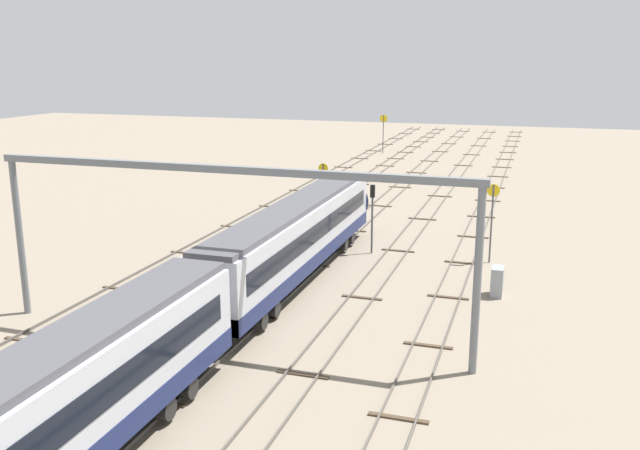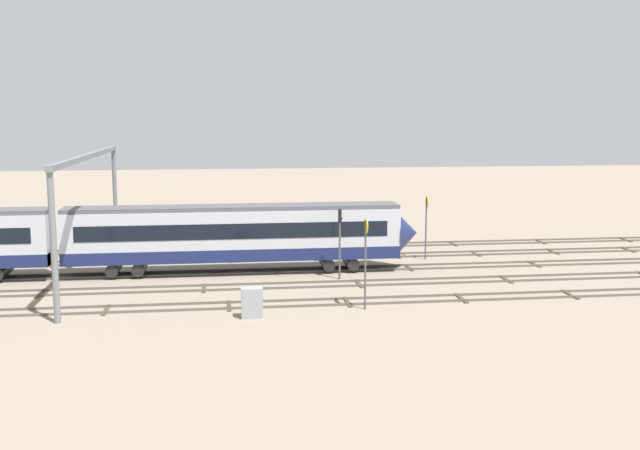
{
  "view_description": "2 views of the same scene",
  "coord_description": "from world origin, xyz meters",
  "px_view_note": "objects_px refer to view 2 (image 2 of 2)",
  "views": [
    {
      "loc": [
        -42.01,
        -14.05,
        13.73
      ],
      "look_at": [
        0.63,
        -0.32,
        2.69
      ],
      "focal_mm": 38.58,
      "sensor_mm": 36.0,
      "label": 1
    },
    {
      "loc": [
        -3.86,
        -53.44,
        11.57
      ],
      "look_at": [
        3.21,
        0.29,
        3.37
      ],
      "focal_mm": 41.7,
      "sensor_mm": 36.0,
      "label": 2
    }
  ],
  "objects_px": {
    "speed_sign_near_foreground": "(366,252)",
    "signal_light_trackside_approach": "(340,234)",
    "speed_sign_mid_trackside": "(426,220)",
    "relay_cabinet": "(252,303)",
    "overhead_gantry": "(90,180)"
  },
  "relations": [
    {
      "from": "relay_cabinet",
      "to": "signal_light_trackside_approach",
      "type": "bearing_deg",
      "value": 54.54
    },
    {
      "from": "speed_sign_near_foreground",
      "to": "speed_sign_mid_trackside",
      "type": "height_order",
      "value": "speed_sign_near_foreground"
    },
    {
      "from": "overhead_gantry",
      "to": "relay_cabinet",
      "type": "bearing_deg",
      "value": -48.88
    },
    {
      "from": "signal_light_trackside_approach",
      "to": "speed_sign_mid_trackside",
      "type": "bearing_deg",
      "value": 37.91
    },
    {
      "from": "overhead_gantry",
      "to": "speed_sign_mid_trackside",
      "type": "bearing_deg",
      "value": 6.69
    },
    {
      "from": "signal_light_trackside_approach",
      "to": "overhead_gantry",
      "type": "bearing_deg",
      "value": 169.49
    },
    {
      "from": "signal_light_trackside_approach",
      "to": "relay_cabinet",
      "type": "bearing_deg",
      "value": -125.46
    },
    {
      "from": "speed_sign_near_foreground",
      "to": "speed_sign_mid_trackside",
      "type": "distance_m",
      "value": 16.29
    },
    {
      "from": "speed_sign_near_foreground",
      "to": "signal_light_trackside_approach",
      "type": "xyz_separation_m",
      "value": [
        -0.23,
        8.21,
        -0.23
      ]
    },
    {
      "from": "speed_sign_mid_trackside",
      "to": "signal_light_trackside_approach",
      "type": "xyz_separation_m",
      "value": [
        -7.91,
        -6.16,
        0.01
      ]
    },
    {
      "from": "overhead_gantry",
      "to": "signal_light_trackside_approach",
      "type": "xyz_separation_m",
      "value": [
        17.28,
        -3.2,
        -3.66
      ]
    },
    {
      "from": "speed_sign_mid_trackside",
      "to": "signal_light_trackside_approach",
      "type": "distance_m",
      "value": 10.03
    },
    {
      "from": "speed_sign_near_foreground",
      "to": "overhead_gantry",
      "type": "bearing_deg",
      "value": 146.91
    },
    {
      "from": "speed_sign_near_foreground",
      "to": "relay_cabinet",
      "type": "height_order",
      "value": "speed_sign_near_foreground"
    },
    {
      "from": "overhead_gantry",
      "to": "signal_light_trackside_approach",
      "type": "distance_m",
      "value": 17.95
    }
  ]
}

